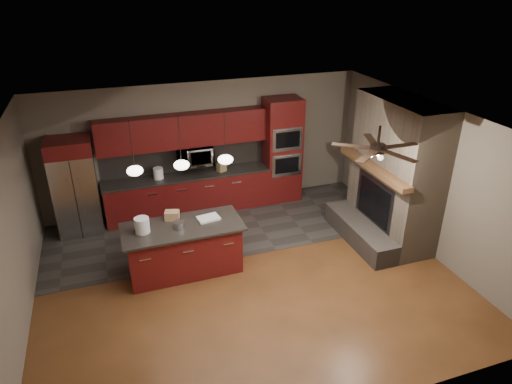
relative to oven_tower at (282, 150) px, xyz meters
name	(u,v)px	position (x,y,z in m)	size (l,w,h in m)	color
ground	(248,276)	(-1.70, -2.69, -1.19)	(7.00, 7.00, 0.00)	brown
ceiling	(246,122)	(-1.70, -2.69, 1.61)	(7.00, 6.00, 0.02)	white
back_wall	(205,146)	(-1.70, 0.31, 0.21)	(7.00, 0.02, 2.80)	#6C6157
right_wall	(427,177)	(1.80, -2.69, 0.21)	(0.02, 6.00, 2.80)	#6C6157
left_wall	(9,243)	(-5.20, -2.69, 0.21)	(0.02, 6.00, 2.80)	#6C6157
slate_tile_patch	(221,227)	(-1.70, -0.89, -1.19)	(7.00, 2.40, 0.01)	#35332F
fireplace_column	(392,177)	(1.34, -2.29, 0.11)	(1.30, 2.10, 2.80)	#796956
back_cabinetry	(187,174)	(-2.18, 0.05, -0.30)	(3.59, 0.64, 2.20)	#560F12
oven_tower	(282,150)	(0.00, 0.00, 0.00)	(0.80, 0.63, 2.38)	#560F12
microwave	(195,155)	(-1.98, 0.06, 0.11)	(0.73, 0.41, 0.50)	silver
refrigerator	(75,187)	(-4.43, -0.07, -0.20)	(0.84, 0.75, 1.98)	silver
kitchen_island	(184,248)	(-2.70, -2.17, -0.73)	(2.07, 0.96, 0.92)	#560F12
white_bucket	(142,225)	(-3.35, -2.16, -0.14)	(0.24, 0.24, 0.26)	silver
paint_can	(179,225)	(-2.76, -2.22, -0.21)	(0.18, 0.18, 0.12)	#A5A4A9
paint_tray	(208,218)	(-2.22, -2.08, -0.25)	(0.37, 0.26, 0.04)	silver
cardboard_box	(172,215)	(-2.81, -1.88, -0.19)	(0.24, 0.18, 0.16)	#9C7850
counter_bucket	(158,173)	(-2.79, 0.01, -0.17)	(0.21, 0.21, 0.24)	white
counter_box	(222,167)	(-1.43, -0.04, -0.19)	(0.18, 0.14, 0.20)	#937D4C
pendant_left	(135,171)	(-3.35, -1.99, 0.77)	(0.26, 0.26, 0.92)	black
pendant_center	(181,165)	(-2.60, -1.99, 0.77)	(0.26, 0.26, 0.92)	black
pendant_right	(225,159)	(-1.85, -1.99, 0.77)	(0.26, 0.26, 0.92)	black
ceiling_fan	(378,148)	(0.10, -3.49, 1.27)	(1.27, 1.33, 0.41)	black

